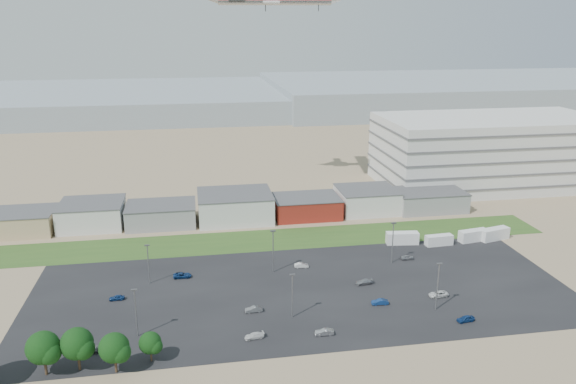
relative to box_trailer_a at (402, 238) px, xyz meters
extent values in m
plane|color=#978160|center=(-37.12, -43.13, -1.62)|extent=(700.00, 700.00, 0.00)
cube|color=black|center=(-32.12, -23.13, -1.62)|extent=(120.00, 50.00, 0.01)
cube|color=#2F531F|center=(-37.12, 8.87, -1.61)|extent=(160.00, 16.00, 0.02)
cube|color=silver|center=(52.88, 51.87, 10.88)|extent=(80.00, 40.00, 25.00)
imported|color=silver|center=(-3.30, -30.75, -1.02)|extent=(4.47, 2.34, 1.20)
imported|color=navy|center=(-17.10, -32.04, -1.03)|extent=(3.70, 1.54, 1.19)
imported|color=navy|center=(-2.43, -41.80, -1.00)|extent=(3.80, 1.95, 1.24)
imported|color=silver|center=(-45.00, -40.88, -1.08)|extent=(3.92, 2.01, 1.09)
imported|color=#595B5E|center=(-43.98, -30.68, -1.03)|extent=(3.66, 1.41, 1.19)
imported|color=navy|center=(-72.65, -20.47, -1.07)|extent=(3.26, 1.35, 1.11)
imported|color=#A5A5AA|center=(-2.54, -10.43, -1.05)|extent=(3.38, 1.38, 1.15)
imported|color=navy|center=(-58.75, -11.52, -1.03)|extent=(4.27, 1.98, 1.19)
imported|color=#595B5E|center=(-72.90, -40.58, -1.05)|extent=(4.08, 2.00, 1.14)
imported|color=silver|center=(-29.95, -10.63, -1.06)|extent=(3.53, 1.53, 1.13)
imported|color=#A5A5AA|center=(-17.52, -22.12, -1.04)|extent=(4.13, 1.93, 1.17)
imported|color=#A5A5AA|center=(-31.60, -41.95, -1.02)|extent=(3.69, 1.40, 1.20)
camera|label=1|loc=(-54.55, -134.78, 55.87)|focal=35.00mm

